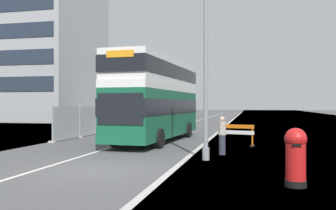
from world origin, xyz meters
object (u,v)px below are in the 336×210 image
(red_pillar_postbox, at_px, (296,154))
(roadworks_barrier, at_px, (237,132))
(double_decker_bus, at_px, (157,98))
(car_oncoming_near, at_px, (164,116))
(pedestrian_at_kerb, at_px, (222,136))
(car_receding_mid, at_px, (179,114))
(lamppost_foreground, at_px, (206,65))

(red_pillar_postbox, relative_size, roadworks_barrier, 0.88)
(double_decker_bus, height_order, car_oncoming_near, double_decker_bus)
(double_decker_bus, bearing_deg, pedestrian_at_kerb, -49.72)
(red_pillar_postbox, relative_size, pedestrian_at_kerb, 0.94)
(car_receding_mid, bearing_deg, roadworks_barrier, -72.10)
(double_decker_bus, relative_size, red_pillar_postbox, 6.97)
(red_pillar_postbox, height_order, car_oncoming_near, car_oncoming_near)
(pedestrian_at_kerb, bearing_deg, roadworks_barrier, 81.75)
(red_pillar_postbox, height_order, roadworks_barrier, red_pillar_postbox)
(roadworks_barrier, bearing_deg, lamppost_foreground, -101.05)
(double_decker_bus, distance_m, car_receding_mid, 24.45)
(double_decker_bus, bearing_deg, car_receding_mid, 98.01)
(lamppost_foreground, height_order, car_oncoming_near, lamppost_foreground)
(pedestrian_at_kerb, bearing_deg, car_oncoming_near, 109.83)
(red_pillar_postbox, relative_size, car_oncoming_near, 0.36)
(lamppost_foreground, height_order, pedestrian_at_kerb, lamppost_foreground)
(car_oncoming_near, bearing_deg, pedestrian_at_kerb, -70.17)
(roadworks_barrier, bearing_deg, car_oncoming_near, 114.84)
(roadworks_barrier, height_order, car_oncoming_near, car_oncoming_near)
(double_decker_bus, bearing_deg, roadworks_barrier, -16.18)
(car_oncoming_near, distance_m, car_receding_mid, 7.31)
(red_pillar_postbox, height_order, pedestrian_at_kerb, pedestrian_at_kerb)
(red_pillar_postbox, relative_size, car_receding_mid, 0.38)
(double_decker_bus, distance_m, roadworks_barrier, 5.39)
(double_decker_bus, xyz_separation_m, pedestrian_at_kerb, (4.32, -5.10, -1.76))
(red_pillar_postbox, distance_m, pedestrian_at_kerb, 6.33)
(pedestrian_at_kerb, bearing_deg, double_decker_bus, 130.28)
(car_receding_mid, bearing_deg, double_decker_bus, -81.99)
(roadworks_barrier, relative_size, pedestrian_at_kerb, 1.07)
(roadworks_barrier, bearing_deg, red_pillar_postbox, -78.82)
(car_receding_mid, height_order, pedestrian_at_kerb, car_receding_mid)
(red_pillar_postbox, bearing_deg, car_receding_mid, 106.11)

